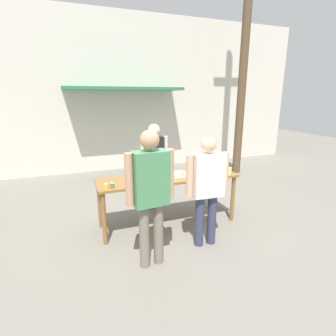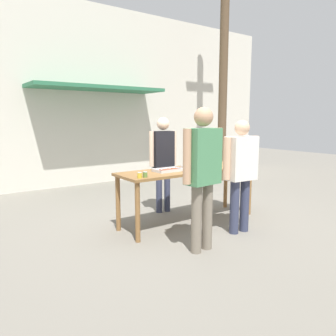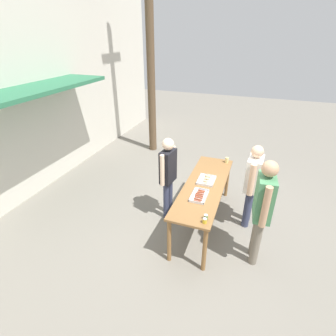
% 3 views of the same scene
% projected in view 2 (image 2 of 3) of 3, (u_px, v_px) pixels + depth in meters
% --- Properties ---
extents(ground_plane, '(24.00, 24.00, 0.00)m').
position_uv_depth(ground_plane, '(189.00, 222.00, 5.41)').
color(ground_plane, slate).
extents(building_facade_back, '(12.00, 1.11, 4.50)m').
position_uv_depth(building_facade_back, '(90.00, 96.00, 8.26)').
color(building_facade_back, beige).
rests_on(building_facade_back, ground).
extents(serving_table, '(2.41, 0.71, 0.88)m').
position_uv_depth(serving_table, '(189.00, 175.00, 5.29)').
color(serving_table, brown).
rests_on(serving_table, ground).
extents(food_tray_sausages, '(0.44, 0.26, 0.04)m').
position_uv_depth(food_tray_sausages, '(168.00, 170.00, 5.03)').
color(food_tray_sausages, silver).
rests_on(food_tray_sausages, serving_table).
extents(food_tray_buns, '(0.40, 0.31, 0.06)m').
position_uv_depth(food_tray_buns, '(196.00, 167.00, 5.36)').
color(food_tray_buns, silver).
rests_on(food_tray_buns, serving_table).
extents(condiment_jar_mustard, '(0.06, 0.06, 0.08)m').
position_uv_depth(condiment_jar_mustard, '(140.00, 175.00, 4.45)').
color(condiment_jar_mustard, gold).
rests_on(condiment_jar_mustard, serving_table).
extents(condiment_jar_ketchup, '(0.06, 0.06, 0.08)m').
position_uv_depth(condiment_jar_ketchup, '(145.00, 174.00, 4.51)').
color(condiment_jar_ketchup, '#567A38').
rests_on(condiment_jar_ketchup, serving_table).
extents(beer_cup, '(0.07, 0.07, 0.12)m').
position_uv_depth(beer_cup, '(245.00, 162.00, 5.69)').
color(beer_cup, '#DBC67A').
rests_on(beer_cup, serving_table).
extents(person_server_behind_table, '(0.52, 0.25, 1.71)m').
position_uv_depth(person_server_behind_table, '(163.00, 155.00, 5.82)').
color(person_server_behind_table, '#333851').
rests_on(person_server_behind_table, ground).
extents(person_customer_holding_hotdog, '(0.64, 0.28, 1.83)m').
position_uv_depth(person_customer_holding_hotdog, '(203.00, 167.00, 4.07)').
color(person_customer_holding_hotdog, '#756B5B').
rests_on(person_customer_holding_hotdog, ground).
extents(person_customer_with_cup, '(0.65, 0.28, 1.66)m').
position_uv_depth(person_customer_with_cup, '(241.00, 167.00, 4.77)').
color(person_customer_with_cup, '#333851').
rests_on(person_customer_with_cup, ground).
extents(utility_pole, '(1.10, 0.23, 6.46)m').
position_uv_depth(utility_pole, '(224.00, 56.00, 8.57)').
color(utility_pole, brown).
rests_on(utility_pole, ground).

